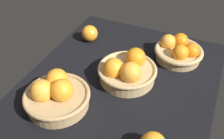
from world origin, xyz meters
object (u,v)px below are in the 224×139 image
basket_far_left (179,51)px  basket_near_right (56,95)px  basket_center (127,71)px  loose_orange_back_gap (90,33)px

basket_far_left → basket_near_right: size_ratio=0.89×
basket_far_left → basket_near_right: bearing=-36.6°
basket_center → basket_near_right: (22.19, -17.73, -0.07)cm
loose_orange_back_gap → basket_far_left: bearing=94.0°
basket_near_right → loose_orange_back_gap: basket_near_right is taller
basket_center → basket_near_right: 28.40cm
basket_far_left → basket_near_right: basket_near_right is taller
loose_orange_back_gap → basket_near_right: bearing=11.8°
basket_far_left → loose_orange_back_gap: bearing=-86.0°
basket_far_left → basket_center: (22.13, -15.21, 0.66)cm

